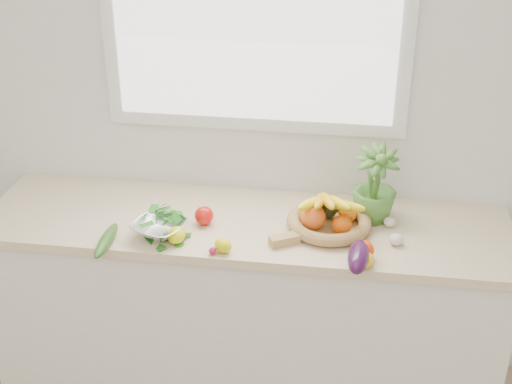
# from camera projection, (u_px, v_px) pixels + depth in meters

# --- Properties ---
(back_wall) EXTENTS (4.50, 0.02, 2.70)m
(back_wall) POSITION_uv_depth(u_px,v_px,m) (255.00, 96.00, 3.07)
(back_wall) COLOR white
(back_wall) RESTS_ON ground
(counter_cabinet) EXTENTS (2.20, 0.58, 0.86)m
(counter_cabinet) POSITION_uv_depth(u_px,v_px,m) (246.00, 309.00, 3.24)
(counter_cabinet) COLOR silver
(counter_cabinet) RESTS_ON ground
(countertop) EXTENTS (2.24, 0.62, 0.04)m
(countertop) POSITION_uv_depth(u_px,v_px,m) (245.00, 224.00, 3.03)
(countertop) COLOR beige
(countertop) RESTS_ON counter_cabinet
(window_frame) EXTENTS (1.30, 0.03, 1.10)m
(window_frame) POSITION_uv_depth(u_px,v_px,m) (255.00, 3.00, 2.88)
(window_frame) COLOR white
(window_frame) RESTS_ON back_wall
(window_pane) EXTENTS (1.18, 0.01, 0.98)m
(window_pane) POSITION_uv_depth(u_px,v_px,m) (254.00, 4.00, 2.86)
(window_pane) COLOR white
(window_pane) RESTS_ON window_frame
(orange_loose) EXTENTS (0.08, 0.08, 0.08)m
(orange_loose) POSITION_uv_depth(u_px,v_px,m) (364.00, 250.00, 2.74)
(orange_loose) COLOR #F83907
(orange_loose) RESTS_ON countertop
(lemon_a) EXTENTS (0.08, 0.10, 0.07)m
(lemon_a) POSITION_uv_depth(u_px,v_px,m) (177.00, 235.00, 2.85)
(lemon_a) COLOR yellow
(lemon_a) RESTS_ON countertop
(lemon_b) EXTENTS (0.08, 0.09, 0.06)m
(lemon_b) POSITION_uv_depth(u_px,v_px,m) (366.00, 260.00, 2.70)
(lemon_b) COLOR yellow
(lemon_b) RESTS_ON countertop
(lemon_c) EXTENTS (0.09, 0.09, 0.06)m
(lemon_c) POSITION_uv_depth(u_px,v_px,m) (223.00, 246.00, 2.79)
(lemon_c) COLOR yellow
(lemon_c) RESTS_ON countertop
(apple) EXTENTS (0.08, 0.08, 0.08)m
(apple) POSITION_uv_depth(u_px,v_px,m) (204.00, 216.00, 2.98)
(apple) COLOR red
(apple) RESTS_ON countertop
(ginger) EXTENTS (0.13, 0.10, 0.04)m
(ginger) POSITION_uv_depth(u_px,v_px,m) (284.00, 240.00, 2.85)
(ginger) COLOR tan
(ginger) RESTS_ON countertop
(garlic_a) EXTENTS (0.06, 0.06, 0.04)m
(garlic_a) POSITION_uv_depth(u_px,v_px,m) (352.00, 235.00, 2.87)
(garlic_a) COLOR beige
(garlic_a) RESTS_ON countertop
(garlic_b) EXTENTS (0.06, 0.06, 0.04)m
(garlic_b) POSITION_uv_depth(u_px,v_px,m) (390.00, 222.00, 2.97)
(garlic_b) COLOR beige
(garlic_b) RESTS_ON countertop
(garlic_c) EXTENTS (0.06, 0.06, 0.05)m
(garlic_c) POSITION_uv_depth(u_px,v_px,m) (396.00, 240.00, 2.84)
(garlic_c) COLOR white
(garlic_c) RESTS_ON countertop
(eggplant) EXTENTS (0.10, 0.22, 0.09)m
(eggplant) POSITION_uv_depth(u_px,v_px,m) (359.00, 256.00, 2.70)
(eggplant) COLOR #320E35
(eggplant) RESTS_ON countertop
(cucumber) EXTENTS (0.05, 0.26, 0.05)m
(cucumber) POSITION_uv_depth(u_px,v_px,m) (106.00, 240.00, 2.83)
(cucumber) COLOR #295619
(cucumber) RESTS_ON countertop
(radish) EXTENTS (0.04, 0.04, 0.03)m
(radish) POSITION_uv_depth(u_px,v_px,m) (213.00, 251.00, 2.78)
(radish) COLOR #B31645
(radish) RESTS_ON countertop
(potted_herb) EXTENTS (0.22, 0.22, 0.34)m
(potted_herb) POSITION_uv_depth(u_px,v_px,m) (375.00, 185.00, 2.96)
(potted_herb) COLOR #487F2E
(potted_herb) RESTS_ON countertop
(fruit_basket) EXTENTS (0.43, 0.43, 0.18)m
(fruit_basket) POSITION_uv_depth(u_px,v_px,m) (328.00, 217.00, 2.94)
(fruit_basket) COLOR tan
(fruit_basket) RESTS_ON countertop
(colander_with_spinach) EXTENTS (0.27, 0.27, 0.11)m
(colander_with_spinach) POSITION_uv_depth(u_px,v_px,m) (159.00, 224.00, 2.88)
(colander_with_spinach) COLOR white
(colander_with_spinach) RESTS_ON countertop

